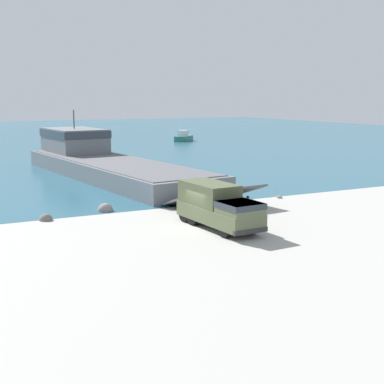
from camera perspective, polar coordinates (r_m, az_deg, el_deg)
ground_plane at (r=37.79m, az=0.82°, el=-3.71°), size 240.00×240.00×0.00m
water_surface at (r=131.00m, az=-19.26°, el=5.53°), size 240.00×180.00×0.01m
landing_craft at (r=64.39m, az=-9.64°, el=3.44°), size 12.29×40.30×7.40m
military_truck at (r=37.18m, az=2.75°, el=-1.50°), size 3.09×7.71×3.04m
soldier_on_ramp at (r=38.95m, az=5.59°, el=-1.79°), size 0.46×0.28×1.77m
moored_boat_b at (r=112.95m, az=-0.90°, el=5.84°), size 5.48×5.66×2.28m
mooring_bollard at (r=46.16m, az=5.97°, el=-0.78°), size 0.27×0.27×0.67m
shoreline_rock_a at (r=43.53m, az=-9.22°, el=-2.00°), size 1.26×1.26×1.26m
shoreline_rock_b at (r=41.13m, az=-15.31°, el=-2.93°), size 1.01×1.01×1.01m
shoreline_rock_c at (r=49.08m, az=9.30°, el=-0.64°), size 0.53×0.53×0.53m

